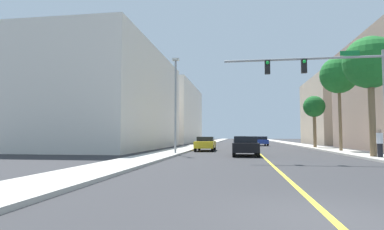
{
  "coord_description": "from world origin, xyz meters",
  "views": [
    {
      "loc": [
        -1.68,
        -6.21,
        1.55
      ],
      "look_at": [
        -5.82,
        21.23,
        3.35
      ],
      "focal_mm": 29.4,
      "sensor_mm": 36.0,
      "label": 1
    }
  ],
  "objects_px": {
    "street_lamp": "(176,100)",
    "palm_far": "(314,107)",
    "car_black": "(245,146)",
    "pedestrian": "(380,143)",
    "car_yellow": "(206,143)",
    "traffic_signal_mast": "(334,80)",
    "car_gray": "(241,140)",
    "palm_near": "(370,64)",
    "car_blue": "(261,141)",
    "palm_mid": "(339,76)"
  },
  "relations": [
    {
      "from": "palm_mid",
      "to": "palm_near",
      "type": "bearing_deg",
      "value": -92.87
    },
    {
      "from": "street_lamp",
      "to": "car_gray",
      "type": "bearing_deg",
      "value": 77.5
    },
    {
      "from": "car_black",
      "to": "car_blue",
      "type": "bearing_deg",
      "value": 83.18
    },
    {
      "from": "car_yellow",
      "to": "car_gray",
      "type": "xyz_separation_m",
      "value": [
        3.56,
        17.49,
        0.02
      ]
    },
    {
      "from": "street_lamp",
      "to": "palm_far",
      "type": "xyz_separation_m",
      "value": [
        13.91,
        13.93,
        0.43
      ]
    },
    {
      "from": "palm_mid",
      "to": "car_black",
      "type": "distance_m",
      "value": 12.58
    },
    {
      "from": "car_black",
      "to": "pedestrian",
      "type": "relative_size",
      "value": 2.5
    },
    {
      "from": "street_lamp",
      "to": "palm_near",
      "type": "height_order",
      "value": "palm_near"
    },
    {
      "from": "street_lamp",
      "to": "car_gray",
      "type": "relative_size",
      "value": 1.65
    },
    {
      "from": "palm_near",
      "to": "street_lamp",
      "type": "bearing_deg",
      "value": 170.57
    },
    {
      "from": "car_black",
      "to": "pedestrian",
      "type": "bearing_deg",
      "value": -16.38
    },
    {
      "from": "traffic_signal_mast",
      "to": "car_gray",
      "type": "relative_size",
      "value": 2.0
    },
    {
      "from": "palm_far",
      "to": "car_gray",
      "type": "height_order",
      "value": "palm_far"
    },
    {
      "from": "car_yellow",
      "to": "pedestrian",
      "type": "bearing_deg",
      "value": 141.29
    },
    {
      "from": "traffic_signal_mast",
      "to": "street_lamp",
      "type": "relative_size",
      "value": 1.21
    },
    {
      "from": "car_gray",
      "to": "pedestrian",
      "type": "relative_size",
      "value": 2.6
    },
    {
      "from": "car_gray",
      "to": "car_blue",
      "type": "bearing_deg",
      "value": -9.34
    },
    {
      "from": "traffic_signal_mast",
      "to": "car_black",
      "type": "distance_m",
      "value": 8.12
    },
    {
      "from": "car_yellow",
      "to": "car_black",
      "type": "bearing_deg",
      "value": 117.4
    },
    {
      "from": "street_lamp",
      "to": "palm_far",
      "type": "relative_size",
      "value": 1.27
    },
    {
      "from": "car_yellow",
      "to": "car_gray",
      "type": "bearing_deg",
      "value": -102.49
    },
    {
      "from": "palm_mid",
      "to": "car_black",
      "type": "relative_size",
      "value": 1.94
    },
    {
      "from": "street_lamp",
      "to": "palm_near",
      "type": "distance_m",
      "value": 14.26
    },
    {
      "from": "street_lamp",
      "to": "palm_near",
      "type": "xyz_separation_m",
      "value": [
        13.93,
        -2.31,
        1.98
      ]
    },
    {
      "from": "palm_far",
      "to": "car_blue",
      "type": "relative_size",
      "value": 1.31
    },
    {
      "from": "palm_mid",
      "to": "car_yellow",
      "type": "height_order",
      "value": "palm_mid"
    },
    {
      "from": "pedestrian",
      "to": "traffic_signal_mast",
      "type": "bearing_deg",
      "value": -129.03
    },
    {
      "from": "car_black",
      "to": "car_yellow",
      "type": "xyz_separation_m",
      "value": [
        -3.81,
        7.05,
        -0.04
      ]
    },
    {
      "from": "palm_mid",
      "to": "car_gray",
      "type": "bearing_deg",
      "value": 116.48
    },
    {
      "from": "traffic_signal_mast",
      "to": "street_lamp",
      "type": "distance_m",
      "value": 11.96
    },
    {
      "from": "traffic_signal_mast",
      "to": "pedestrian",
      "type": "distance_m",
      "value": 5.59
    },
    {
      "from": "street_lamp",
      "to": "palm_far",
      "type": "height_order",
      "value": "street_lamp"
    },
    {
      "from": "palm_far",
      "to": "car_gray",
      "type": "bearing_deg",
      "value": 130.67
    },
    {
      "from": "palm_mid",
      "to": "traffic_signal_mast",
      "type": "bearing_deg",
      "value": -108.12
    },
    {
      "from": "street_lamp",
      "to": "car_black",
      "type": "height_order",
      "value": "street_lamp"
    },
    {
      "from": "palm_mid",
      "to": "car_gray",
      "type": "relative_size",
      "value": 1.86
    },
    {
      "from": "traffic_signal_mast",
      "to": "car_black",
      "type": "bearing_deg",
      "value": 136.89
    },
    {
      "from": "car_blue",
      "to": "pedestrian",
      "type": "height_order",
      "value": "pedestrian"
    },
    {
      "from": "traffic_signal_mast",
      "to": "street_lamp",
      "type": "xyz_separation_m",
      "value": [
        -10.68,
        5.38,
        -0.43
      ]
    },
    {
      "from": "palm_mid",
      "to": "car_blue",
      "type": "bearing_deg",
      "value": 108.94
    },
    {
      "from": "car_yellow",
      "to": "traffic_signal_mast",
      "type": "bearing_deg",
      "value": 126.04
    },
    {
      "from": "car_gray",
      "to": "traffic_signal_mast",
      "type": "bearing_deg",
      "value": -76.88
    },
    {
      "from": "traffic_signal_mast",
      "to": "street_lamp",
      "type": "bearing_deg",
      "value": 153.24
    },
    {
      "from": "street_lamp",
      "to": "car_black",
      "type": "xyz_separation_m",
      "value": [
        5.55,
        -0.59,
        -3.65
      ]
    },
    {
      "from": "car_yellow",
      "to": "pedestrian",
      "type": "distance_m",
      "value": 15.55
    },
    {
      "from": "palm_far",
      "to": "pedestrian",
      "type": "height_order",
      "value": "palm_far"
    },
    {
      "from": "car_blue",
      "to": "street_lamp",
      "type": "bearing_deg",
      "value": -111.52
    },
    {
      "from": "car_black",
      "to": "car_blue",
      "type": "xyz_separation_m",
      "value": [
        2.78,
        23.88,
        -0.05
      ]
    },
    {
      "from": "street_lamp",
      "to": "palm_mid",
      "type": "height_order",
      "value": "palm_mid"
    },
    {
      "from": "palm_far",
      "to": "car_blue",
      "type": "height_order",
      "value": "palm_far"
    }
  ]
}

